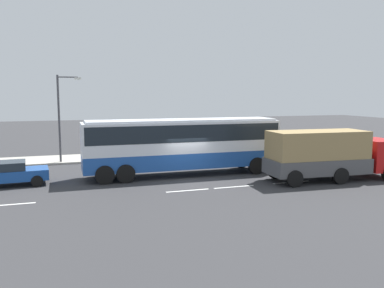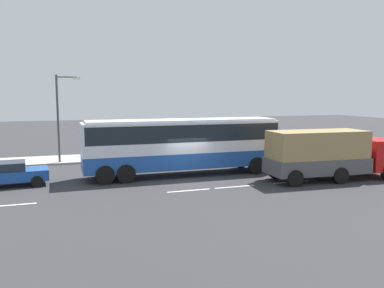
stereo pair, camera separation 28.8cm
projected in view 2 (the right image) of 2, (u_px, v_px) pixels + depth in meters
name	position (u px, v px, depth m)	size (l,w,h in m)	color
ground_plane	(187.00, 178.00, 24.59)	(120.00, 120.00, 0.00)	#333335
sidewalk_curb	(152.00, 155.00, 33.46)	(80.00, 4.00, 0.15)	#A8A399
lane_centreline	(200.00, 190.00, 21.73)	(44.00, 0.16, 0.01)	white
coach_bus	(183.00, 141.00, 25.40)	(12.50, 2.78, 3.58)	#1E4C9E
cargo_truck	(329.00, 153.00, 24.07)	(8.23, 3.01, 3.00)	red
car_black_sedan	(314.00, 148.00, 33.13)	(4.61, 2.06, 1.35)	black
car_blue_saloon	(4.00, 173.00, 22.36)	(4.62, 2.15, 1.38)	#194799
pedestrian_near_curb	(155.00, 144.00, 32.68)	(0.32, 0.32, 1.62)	brown
pedestrian_at_crossing	(188.00, 141.00, 34.84)	(0.32, 0.32, 1.68)	brown
street_lamp	(60.00, 112.00, 29.27)	(1.76, 0.24, 6.40)	#47474C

